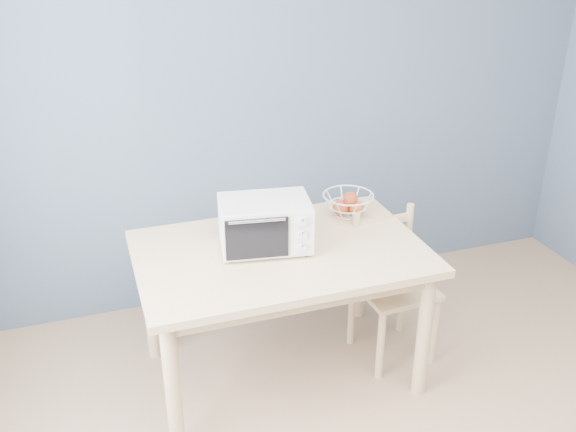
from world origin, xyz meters
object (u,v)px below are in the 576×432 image
object	(u,v)px
fruit_basket	(348,204)
dining_chair	(391,287)
dining_table	(281,267)
toaster_oven	(262,224)

from	to	relation	value
fruit_basket	dining_chair	bearing A→B (deg)	-55.67
dining_table	dining_chair	world-z (taller)	dining_chair
fruit_basket	dining_chair	world-z (taller)	fruit_basket
dining_table	toaster_oven	xyz separation A→B (m)	(-0.08, 0.04, 0.23)
dining_table	dining_chair	xyz separation A→B (m)	(0.63, 0.01, -0.25)
dining_table	fruit_basket	distance (m)	0.55
dining_table	fruit_basket	size ratio (longest dim) A/B	4.70
dining_table	toaster_oven	size ratio (longest dim) A/B	2.97
fruit_basket	dining_chair	xyz separation A→B (m)	(0.17, -0.24, -0.42)
dining_table	toaster_oven	world-z (taller)	toaster_oven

